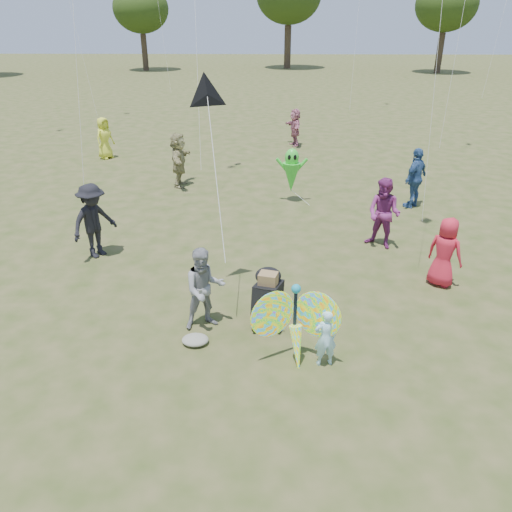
{
  "coord_description": "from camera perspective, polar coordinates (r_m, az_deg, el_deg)",
  "views": [
    {
      "loc": [
        0.05,
        -7.55,
        5.44
      ],
      "look_at": [
        -0.2,
        1.5,
        1.1
      ],
      "focal_mm": 35.0,
      "sensor_mm": 36.0,
      "label": 1
    }
  ],
  "objects": [
    {
      "name": "butterfly_kite",
      "position": [
        8.52,
        4.57,
        -7.86
      ],
      "size": [
        1.74,
        0.75,
        1.71
      ],
      "color": "#FD2834",
      "rests_on": "ground"
    },
    {
      "name": "crowd_e",
      "position": [
        13.17,
        14.39,
        4.71
      ],
      "size": [
        1.13,
        1.1,
        1.84
      ],
      "primitive_type": "imported",
      "rotation": [
        0.0,
        0.0,
        5.63
      ],
      "color": "#7E2A6A",
      "rests_on": "ground"
    },
    {
      "name": "crowd_b",
      "position": [
        12.86,
        -18.06,
        3.83
      ],
      "size": [
        1.27,
        1.39,
        1.88
      ],
      "primitive_type": "imported",
      "rotation": [
        0.0,
        0.0,
        0.95
      ],
      "color": "black",
      "rests_on": "ground"
    },
    {
      "name": "tree_line",
      "position": [
        52.68,
        6.18,
        27.05
      ],
      "size": [
        91.78,
        33.6,
        10.79
      ],
      "color": "#3A2D21",
      "rests_on": "ground"
    },
    {
      "name": "adult_man",
      "position": [
        9.46,
        -5.9,
        -3.75
      ],
      "size": [
        0.97,
        0.86,
        1.65
      ],
      "primitive_type": "imported",
      "rotation": [
        0.0,
        0.0,
        0.35
      ],
      "color": "gray",
      "rests_on": "ground"
    },
    {
      "name": "jogging_stroller",
      "position": [
        9.7,
        1.38,
        -4.24
      ],
      "size": [
        0.66,
        1.11,
        1.09
      ],
      "rotation": [
        0.0,
        0.0,
        -0.25
      ],
      "color": "black",
      "rests_on": "ground"
    },
    {
      "name": "crowd_g",
      "position": [
        22.44,
        -16.93,
        12.77
      ],
      "size": [
        0.9,
        1.0,
        1.71
      ],
      "primitive_type": "imported",
      "rotation": [
        0.0,
        0.0,
        1.02
      ],
      "color": "yellow",
      "rests_on": "ground"
    },
    {
      "name": "grey_bag",
      "position": [
        9.37,
        -6.96,
        -9.49
      ],
      "size": [
        0.5,
        0.41,
        0.16
      ],
      "primitive_type": "ellipsoid",
      "color": "gray",
      "rests_on": "ground"
    },
    {
      "name": "crowd_a",
      "position": [
        11.68,
        20.78,
        0.41
      ],
      "size": [
        0.92,
        0.89,
        1.59
      ],
      "primitive_type": "imported",
      "rotation": [
        0.0,
        0.0,
        2.42
      ],
      "color": "red",
      "rests_on": "ground"
    },
    {
      "name": "crowd_d",
      "position": [
        17.94,
        -8.82,
        10.8
      ],
      "size": [
        0.61,
        1.76,
        1.88
      ],
      "primitive_type": "imported",
      "rotation": [
        0.0,
        0.0,
        1.54
      ],
      "color": "#918A59",
      "rests_on": "ground"
    },
    {
      "name": "crowd_c",
      "position": [
        16.42,
        17.76,
        8.49
      ],
      "size": [
        1.09,
        1.11,
        1.88
      ],
      "primitive_type": "imported",
      "rotation": [
        0.0,
        0.0,
        3.95
      ],
      "color": "#305285",
      "rests_on": "ground"
    },
    {
      "name": "crowd_j",
      "position": [
        23.92,
        4.47,
        14.46
      ],
      "size": [
        0.89,
        1.63,
        1.68
      ],
      "primitive_type": "imported",
      "rotation": [
        0.0,
        0.0,
        4.98
      ],
      "color": "#AE6377",
      "rests_on": "ground"
    },
    {
      "name": "ground",
      "position": [
        9.31,
        1.0,
        -10.17
      ],
      "size": [
        160.0,
        160.0,
        0.0
      ],
      "primitive_type": "plane",
      "color": "#51592B",
      "rests_on": "ground"
    },
    {
      "name": "child_girl",
      "position": [
        8.63,
        7.95,
        -9.23
      ],
      "size": [
        0.44,
        0.34,
        1.09
      ],
      "primitive_type": "imported",
      "rotation": [
        0.0,
        0.0,
        3.36
      ],
      "color": "#ACE5F3",
      "rests_on": "ground"
    },
    {
      "name": "delta_kite_rig",
      "position": [
        9.81,
        -5.6,
        17.72
      ],
      "size": [
        0.89,
        1.71,
        3.22
      ],
      "color": "black",
      "rests_on": "ground"
    },
    {
      "name": "alien_kite",
      "position": [
        16.17,
        4.08,
        9.51
      ],
      "size": [
        1.12,
        0.69,
        1.74
      ],
      "color": "green",
      "rests_on": "ground"
    }
  ]
}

